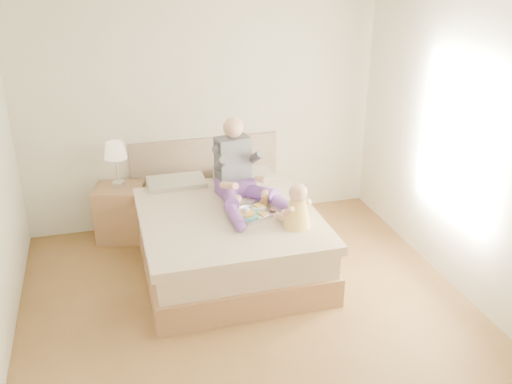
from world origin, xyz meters
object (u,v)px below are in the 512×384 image
object	(u,v)px
bed	(225,231)
nightstand	(121,212)
tray	(253,211)
adult	(240,176)
baby	(297,209)

from	to	relation	value
bed	nightstand	world-z (taller)	bed
bed	nightstand	distance (m)	1.26
bed	tray	xyz separation A→B (m)	(0.23, -0.26, 0.32)
adult	tray	size ratio (longest dim) A/B	1.92
nightstand	tray	distance (m)	1.64
adult	tray	xyz separation A→B (m)	(0.03, -0.39, -0.22)
nightstand	baby	world-z (taller)	baby
bed	adult	bearing A→B (deg)	31.58
baby	tray	bearing A→B (deg)	104.02
nightstand	tray	bearing A→B (deg)	-25.20
bed	baby	bearing A→B (deg)	-48.59
tray	baby	size ratio (longest dim) A/B	1.30
nightstand	adult	distance (m)	1.47
bed	adult	xyz separation A→B (m)	(0.20, 0.12, 0.54)
tray	nightstand	bearing A→B (deg)	116.14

